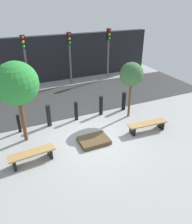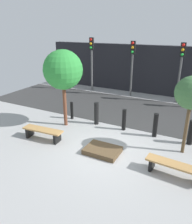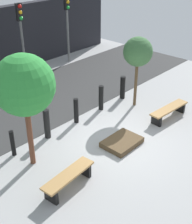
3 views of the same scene
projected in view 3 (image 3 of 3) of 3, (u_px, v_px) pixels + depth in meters
The scene contains 14 objects.
ground_plane at pixel (117, 142), 10.40m from camera, with size 18.00×18.00×0.00m, color #A1A1A1.
road_strip at pixel (35, 101), 13.02m from camera, with size 18.00×4.49×0.01m, color #353535.
bench_left at pixel (69, 178), 8.35m from camera, with size 1.71×0.56×0.45m.
bench_right at pixel (169, 110), 11.67m from camera, with size 1.88×0.55×0.44m.
planter_bed at pixel (122, 142), 10.24m from camera, with size 1.25×0.91×0.18m, color brown.
tree_behind_left_bench at pixel (24, 86), 8.21m from camera, with size 1.69×1.69×3.41m.
tree_behind_right_bench at pixel (138, 52), 11.68m from camera, with size 1.12×1.12×2.80m.
bollard_far_left at pixel (13, 143), 9.58m from camera, with size 0.14×0.14×0.87m, color black.
bollard_left at pixel (47, 124), 10.42m from camera, with size 0.21×0.21×1.05m, color black.
bollard_center at pixel (76, 111), 11.32m from camera, with size 0.18×0.18×0.96m, color black.
bollard_right at pixel (101, 98), 12.18m from camera, with size 0.19×0.19×1.01m, color black.
bollard_far_right at pixel (123, 87), 13.07m from camera, with size 0.22×0.22×0.98m, color black.
traffic_light_mid_east at pixel (21, 27), 14.29m from camera, with size 0.28×0.27×3.47m.
traffic_light_east at pixel (67, 16), 16.13m from camera, with size 0.28×0.27×3.56m.
Camera 3 is at (-6.83, -5.31, 5.91)m, focal length 50.00 mm.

